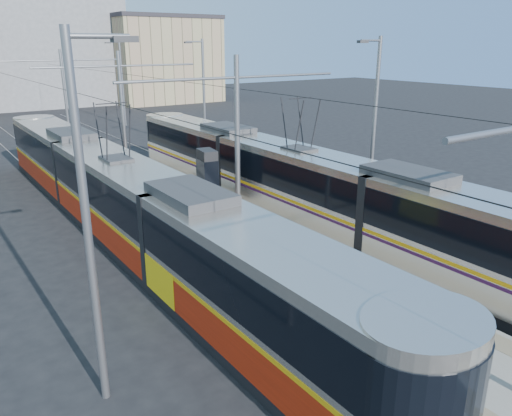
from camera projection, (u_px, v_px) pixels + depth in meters
ground at (394, 332)px, 13.92m from camera, size 160.00×160.00×0.00m
platform at (149, 189)px, 27.12m from camera, size 4.00×50.00×0.30m
tactile_strip_left at (123, 191)px, 26.28m from camera, size 0.70×50.00×0.01m
tactile_strip_right at (173, 182)px, 27.85m from camera, size 0.70×50.00×0.01m
rails at (149, 191)px, 27.16m from camera, size 8.71×70.00×0.03m
tram_left at (120, 198)px, 20.21m from camera, size 2.43×31.30×5.50m
tram_right at (298, 182)px, 22.04m from camera, size 2.43×29.21×5.50m
catenary at (167, 114)px, 23.53m from camera, size 9.20×70.00×7.00m
street_lamps at (116, 107)px, 28.97m from camera, size 15.18×38.22×8.00m
shelter at (208, 176)px, 23.80m from camera, size 0.91×1.29×2.63m
building_centre at (41, 38)px, 64.42m from camera, size 18.36×14.28×16.67m
building_right at (162, 59)px, 68.19m from camera, size 14.28×10.20×11.32m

